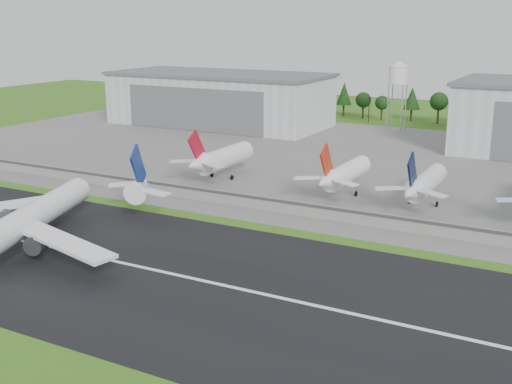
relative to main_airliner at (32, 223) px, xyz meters
The scene contains 13 objects.
ground 33.02m from the main_airliner, 17.08° to the right, with size 600.00×600.00×0.00m, color #316518.
runway 31.59m from the main_airliner, ahead, with size 320.00×60.00×0.10m, color black.
runway_centerline 31.58m from the main_airliner, ahead, with size 220.00×1.00×0.02m, color white.
apron 114.84m from the main_airliner, 74.22° to the left, with size 320.00×150.00×0.10m, color slate.
blast_fence 55.18m from the main_airliner, 55.49° to the left, with size 240.00×0.61×3.50m.
hangar_west 162.95m from the main_airliner, 107.44° to the left, with size 97.00×44.00×23.20m.
water_tower 178.45m from the main_airliner, 81.50° to the left, with size 8.40×8.40×29.40m.
utility_poles 193.02m from the main_airliner, 80.69° to the left, with size 230.00×3.00×12.00m, color black, non-canonical shape.
treeline 207.83m from the main_airliner, 81.36° to the left, with size 320.00×16.00×22.00m, color black, non-canonical shape.
main_airliner is the anchor object (origin of this frame).
parked_jet_red_a 67.19m from the main_airliner, 85.89° to the left, with size 7.36×31.29×16.85m.
parked_jet_red_b 79.76m from the main_airliner, 57.08° to the left, with size 7.36×31.29×16.49m.
parked_jet_navy 93.18m from the main_airliner, 45.92° to the left, with size 7.36×31.29×16.44m.
Camera 1 is at (70.31, -80.66, 45.99)m, focal length 45.00 mm.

